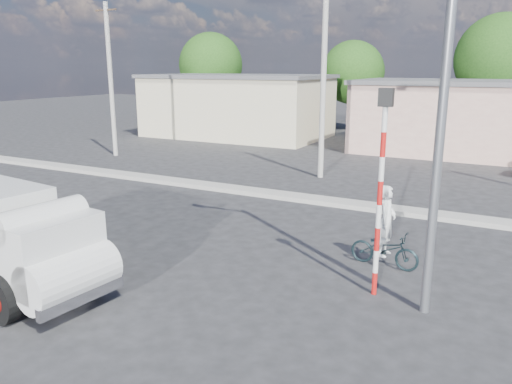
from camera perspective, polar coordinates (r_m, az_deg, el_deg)
The scene contains 10 objects.
ground_plane at distance 11.17m, azimuth -5.16°, elevation -11.15°, with size 120.00×120.00×0.00m, color #262528.
median at distance 17.97m, azimuth 8.81°, elevation -1.13°, with size 40.00×0.80×0.16m, color #99968E.
truck at distance 12.08m, azimuth -26.78°, elevation -4.52°, with size 5.48×2.59×2.19m.
bicycle at distance 12.62m, azimuth 14.47°, elevation -6.35°, with size 0.59×1.69×0.89m, color #17262A.
cyclist at distance 12.48m, azimuth 14.59°, elevation -4.52°, with size 0.63×0.42×1.74m, color white.
traffic_pole at distance 10.44m, azimuth 14.11°, elevation 1.72°, with size 0.28×0.18×4.36m.
streetlight at distance 9.74m, azimuth 20.05°, elevation 14.49°, with size 2.34×0.22×9.00m.
building_row at distance 30.87m, azimuth 19.65°, elevation 8.45°, with size 37.80×7.30×4.44m.
tree_row at distance 37.87m, azimuth 16.40°, elevation 13.68°, with size 34.13×7.32×8.10m.
utility_poles at distance 20.58m, azimuth 21.80°, elevation 11.22°, with size 35.40×0.24×8.00m.
Camera 1 is at (5.57, -8.43, 4.76)m, focal length 35.00 mm.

